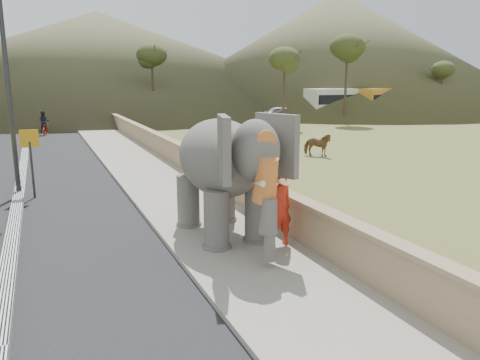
# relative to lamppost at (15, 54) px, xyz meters

# --- Properties ---
(ground) EXTENTS (160.00, 160.00, 0.00)m
(ground) POSITION_rel_lamppost_xyz_m (4.69, -11.04, -4.87)
(ground) COLOR olive
(ground) RESTS_ON ground
(road) EXTENTS (7.00, 120.00, 0.03)m
(road) POSITION_rel_lamppost_xyz_m (-0.31, -1.04, -4.86)
(road) COLOR black
(road) RESTS_ON ground
(median) EXTENTS (0.35, 120.00, 0.22)m
(median) POSITION_rel_lamppost_xyz_m (-0.31, -1.04, -4.76)
(median) COLOR black
(median) RESTS_ON ground
(walkway) EXTENTS (3.00, 120.00, 0.15)m
(walkway) POSITION_rel_lamppost_xyz_m (4.69, -1.04, -4.80)
(walkway) COLOR #9E9687
(walkway) RESTS_ON ground
(parapet) EXTENTS (0.30, 120.00, 1.10)m
(parapet) POSITION_rel_lamppost_xyz_m (6.34, -1.04, -4.32)
(parapet) COLOR tan
(parapet) RESTS_ON ground
(lamppost) EXTENTS (1.76, 0.36, 8.00)m
(lamppost) POSITION_rel_lamppost_xyz_m (0.00, 0.00, 0.00)
(lamppost) COLOR #313036
(lamppost) RESTS_ON ground
(signboard) EXTENTS (0.60, 0.08, 2.40)m
(signboard) POSITION_rel_lamppost_xyz_m (0.19, -0.46, -3.23)
(signboard) COLOR #2D2D33
(signboard) RESTS_ON ground
(cow) EXTENTS (1.54, 1.49, 1.25)m
(cow) POSITION_rel_lamppost_xyz_m (14.08, 3.38, -4.25)
(cow) COLOR brown
(cow) RESTS_ON ground
(distant_car) EXTENTS (4.52, 2.71, 1.44)m
(distant_car) POSITION_rel_lamppost_xyz_m (22.64, 23.02, -4.15)
(distant_car) COLOR #AAA9AF
(distant_car) RESTS_ON ground
(bus_white) EXTENTS (11.01, 2.56, 3.10)m
(bus_white) POSITION_rel_lamppost_xyz_m (30.36, 21.84, -3.32)
(bus_white) COLOR silver
(bus_white) RESTS_ON ground
(bus_orange) EXTENTS (11.27, 5.21, 3.10)m
(bus_orange) POSITION_rel_lamppost_xyz_m (35.04, 21.60, -3.32)
(bus_orange) COLOR orange
(bus_orange) RESTS_ON ground
(hill_right) EXTENTS (56.00, 56.00, 16.00)m
(hill_right) POSITION_rel_lamppost_xyz_m (40.69, 40.96, 3.13)
(hill_right) COLOR brown
(hill_right) RESTS_ON ground
(hill_far) EXTENTS (80.00, 80.00, 14.00)m
(hill_far) POSITION_rel_lamppost_xyz_m (9.69, 58.96, 2.13)
(hill_far) COLOR brown
(hill_far) RESTS_ON ground
(elephant_and_man) EXTENTS (2.48, 4.42, 3.13)m
(elephant_and_man) POSITION_rel_lamppost_xyz_m (4.71, -6.89, -3.17)
(elephant_and_man) COLOR slate
(elephant_and_man) RESTS_ON ground
(motorcyclist) EXTENTS (0.93, 1.77, 1.79)m
(motorcyclist) POSITION_rel_lamppost_xyz_m (0.88, 19.34, -4.18)
(motorcyclist) COLOR maroon
(motorcyclist) RESTS_ON ground
(trees) EXTENTS (48.29, 41.20, 8.55)m
(trees) POSITION_rel_lamppost_xyz_m (6.18, 17.47, -0.94)
(trees) COLOR #473828
(trees) RESTS_ON ground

